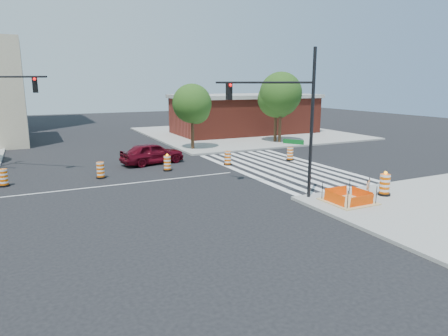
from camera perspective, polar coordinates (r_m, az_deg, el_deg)
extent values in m
plane|color=black|center=(24.52, -13.93, -2.22)|extent=(120.00, 120.00, 0.00)
cube|color=gray|center=(47.53, 2.94, 5.00)|extent=(22.00, 22.00, 0.15)
cube|color=silver|center=(27.14, 2.36, -0.49)|extent=(0.45, 13.50, 0.01)
cube|color=silver|center=(27.56, 4.01, -0.31)|extent=(0.45, 13.50, 0.01)
cube|color=silver|center=(28.02, 5.61, -0.14)|extent=(0.45, 13.50, 0.01)
cube|color=silver|center=(28.49, 7.15, 0.03)|extent=(0.45, 13.50, 0.01)
cube|color=silver|center=(28.98, 8.65, 0.19)|extent=(0.45, 13.50, 0.01)
cube|color=silver|center=(29.49, 10.09, 0.34)|extent=(0.45, 13.50, 0.01)
cube|color=silver|center=(30.02, 11.48, 0.49)|extent=(0.45, 13.50, 0.01)
cube|color=silver|center=(30.57, 12.82, 0.64)|extent=(0.45, 13.50, 0.01)
cube|color=silver|center=(24.52, -13.93, -2.21)|extent=(14.00, 0.12, 0.01)
cube|color=tan|center=(20.67, 17.31, -4.57)|extent=(2.20, 2.20, 0.05)
cube|color=#F44504|center=(19.99, 19.11, -4.51)|extent=(1.44, 0.02, 0.55)
cube|color=#F44504|center=(21.24, 15.70, -3.33)|extent=(1.44, 0.02, 0.55)
cube|color=#F44504|center=(20.01, 15.47, -4.26)|extent=(0.02, 1.44, 0.55)
cube|color=#F44504|center=(21.22, 19.13, -3.57)|extent=(0.02, 1.44, 0.55)
cylinder|color=black|center=(19.33, 17.25, -4.40)|extent=(0.04, 0.04, 0.90)
cylinder|color=black|center=(20.57, 20.93, -3.68)|extent=(0.04, 0.04, 0.90)
cylinder|color=black|center=(20.62, 13.85, -3.19)|extent=(0.04, 0.04, 0.90)
cylinder|color=black|center=(21.79, 17.51, -2.58)|extent=(0.04, 0.04, 0.90)
cube|color=maroon|center=(47.33, 2.96, 7.43)|extent=(16.00, 8.00, 4.20)
cube|color=gray|center=(47.20, 2.99, 10.22)|extent=(16.50, 8.50, 0.40)
imported|color=#530713|center=(30.07, -10.21, 2.10)|extent=(4.97, 2.76, 1.60)
cylinder|color=black|center=(20.39, 12.42, 6.08)|extent=(0.17, 0.17, 7.45)
cylinder|color=black|center=(21.32, 5.39, 12.07)|extent=(3.17, 4.72, 0.11)
cube|color=black|center=(22.24, 0.73, 10.92)|extent=(0.30, 0.26, 0.93)
sphere|color=#FF0C0C|center=(22.07, 0.94, 11.75)|extent=(0.17, 0.17, 0.17)
cube|color=#0C591E|center=(20.81, 9.87, 3.72)|extent=(0.65, 0.95, 0.23)
cylinder|color=black|center=(29.46, -28.71, 11.36)|extent=(4.67, 3.84, 0.12)
cube|color=black|center=(28.13, -25.39, 10.69)|extent=(0.32, 0.28, 0.99)
sphere|color=#FF0C0C|center=(27.95, -25.45, 11.40)|extent=(0.18, 0.18, 0.18)
cylinder|color=black|center=(22.51, 21.87, -3.48)|extent=(0.65, 0.65, 0.11)
cylinder|color=#E35804|center=(22.38, 21.98, -2.14)|extent=(0.52, 0.52, 1.03)
sphere|color=#FF990C|center=(22.25, 22.10, -0.64)|extent=(0.17, 0.17, 0.17)
cube|color=#E35804|center=(21.66, 19.92, -2.18)|extent=(0.70, 0.53, 0.28)
cube|color=#E35804|center=(21.74, 19.86, -2.98)|extent=(0.70, 0.53, 0.22)
cylinder|color=black|center=(21.35, 19.75, -2.91)|extent=(0.04, 0.04, 0.99)
cylinder|color=black|center=(22.07, 20.02, -2.46)|extent=(0.04, 0.04, 0.99)
cylinder|color=#382314|center=(35.64, -4.53, 5.48)|extent=(0.29, 0.29, 3.68)
sphere|color=#204714|center=(35.45, -4.59, 9.17)|extent=(3.45, 3.45, 3.45)
sphere|color=#204714|center=(35.91, -4.05, 8.30)|extent=(2.53, 2.53, 2.53)
sphere|color=#204714|center=(35.17, -5.03, 8.58)|extent=(2.30, 2.30, 2.30)
cylinder|color=#382314|center=(40.24, 7.36, 6.31)|extent=(0.32, 0.32, 3.88)
sphere|color=#204714|center=(40.07, 7.46, 9.76)|extent=(3.64, 3.64, 3.64)
sphere|color=#204714|center=(40.62, 7.80, 8.93)|extent=(2.67, 2.67, 2.67)
sphere|color=#204714|center=(39.70, 7.12, 9.23)|extent=(2.43, 2.43, 2.43)
cylinder|color=#382314|center=(39.82, 8.00, 6.60)|extent=(0.29, 0.29, 4.38)
sphere|color=#204714|center=(39.66, 8.12, 10.53)|extent=(4.11, 4.11, 4.11)
sphere|color=#204714|center=(40.16, 8.41, 9.57)|extent=(3.01, 3.01, 3.01)
sphere|color=#204714|center=(39.32, 7.80, 9.93)|extent=(2.74, 2.74, 2.74)
cylinder|color=black|center=(26.55, -28.89, -2.20)|extent=(0.60, 0.60, 0.10)
cylinder|color=#E35804|center=(26.44, -28.99, -1.15)|extent=(0.48, 0.48, 0.95)
cylinder|color=black|center=(26.40, -17.16, -1.29)|extent=(0.60, 0.60, 0.10)
cylinder|color=#E35804|center=(26.29, -17.23, -0.23)|extent=(0.48, 0.48, 0.95)
cylinder|color=black|center=(27.63, -8.07, -0.28)|extent=(0.60, 0.60, 0.10)
cylinder|color=#E35804|center=(27.53, -8.10, 0.73)|extent=(0.48, 0.48, 0.95)
sphere|color=#FF990C|center=(27.43, -8.13, 1.86)|extent=(0.16, 0.16, 0.16)
cylinder|color=black|center=(29.22, 0.54, 0.51)|extent=(0.60, 0.60, 0.10)
cylinder|color=#E35804|center=(29.13, 0.54, 1.48)|extent=(0.48, 0.48, 0.95)
cylinder|color=black|center=(31.41, 9.39, 1.16)|extent=(0.60, 0.60, 0.10)
cylinder|color=#E35804|center=(31.32, 9.42, 2.06)|extent=(0.48, 0.48, 0.95)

